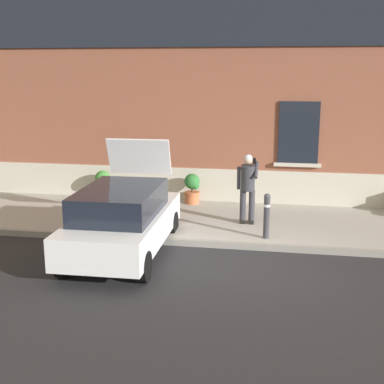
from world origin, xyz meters
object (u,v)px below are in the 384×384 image
at_px(bollard_near_person, 267,214).
at_px(planter_charcoal, 103,184).
at_px(hatchback_car_white, 123,219).
at_px(bollard_far_left, 123,208).
at_px(planter_terracotta, 192,188).
at_px(person_on_phone, 248,184).

height_order(bollard_near_person, planter_charcoal, bollard_near_person).
xyz_separation_m(hatchback_car_white, bollard_near_person, (3.00, 1.21, -0.09)).
distance_m(hatchback_car_white, bollard_far_left, 1.27).
height_order(planter_charcoal, planter_terracotta, same).
bearing_deg(bollard_far_left, planter_terracotta, 67.49).
height_order(hatchback_car_white, bollard_near_person, hatchback_car_white).
distance_m(hatchback_car_white, planter_terracotta, 4.13).
bearing_deg(hatchback_car_white, person_on_phone, 42.57).
relative_size(bollard_near_person, planter_terracotta, 1.22).
bearing_deg(planter_charcoal, person_on_phone, -22.12).
xyz_separation_m(bollard_near_person, bollard_far_left, (-3.38, 0.00, 0.00)).
height_order(person_on_phone, planter_charcoal, person_on_phone).
distance_m(hatchback_car_white, bollard_near_person, 3.24).
relative_size(bollard_near_person, person_on_phone, 0.60).
bearing_deg(bollard_far_left, hatchback_car_white, -72.39).
bearing_deg(planter_charcoal, hatchback_car_white, -65.14).
xyz_separation_m(person_on_phone, planter_charcoal, (-4.36, 1.77, -0.55)).
height_order(person_on_phone, planter_terracotta, person_on_phone).
distance_m(hatchback_car_white, planter_charcoal, 4.47).
distance_m(bollard_near_person, planter_terracotta, 3.59).
bearing_deg(planter_terracotta, bollard_near_person, -52.07).
height_order(bollard_near_person, bollard_far_left, same).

